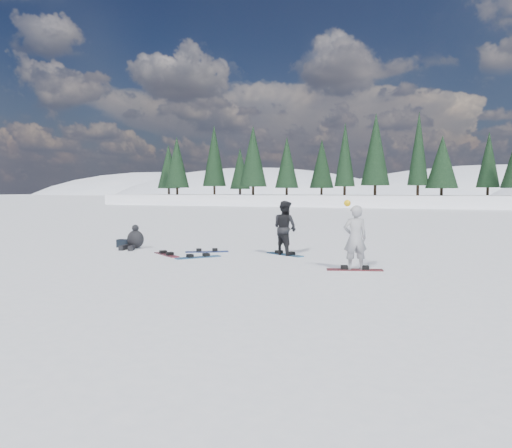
{
  "coord_description": "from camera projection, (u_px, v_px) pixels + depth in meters",
  "views": [
    {
      "loc": [
        5.26,
        -14.44,
        2.17
      ],
      "look_at": [
        -0.63,
        0.17,
        1.1
      ],
      "focal_mm": 35.0,
      "sensor_mm": 36.0,
      "label": 1
    }
  ],
  "objects": [
    {
      "name": "alpine_backdrop",
      "position": [
        410.0,
        231.0,
        195.83
      ],
      "size": [
        412.5,
        227.0,
        53.2
      ],
      "color": "white",
      "rests_on": "ground"
    },
    {
      "name": "snowboarder_woman",
      "position": [
        355.0,
        238.0,
        13.45
      ],
      "size": [
        0.76,
        0.66,
        1.91
      ],
      "rotation": [
        0.0,
        0.0,
        3.59
      ],
      "color": "#98979C",
      "rests_on": "ground"
    },
    {
      "name": "snowboard_man",
      "position": [
        285.0,
        254.0,
        16.73
      ],
      "size": [
        1.47,
        0.92,
        0.03
      ],
      "primitive_type": "cube",
      "rotation": [
        0.0,
        0.0,
        -0.46
      ],
      "color": "#195889",
      "rests_on": "ground"
    },
    {
      "name": "snowboard_loose_c",
      "position": [
        207.0,
        252.0,
        17.48
      ],
      "size": [
        1.44,
        1.0,
        0.03
      ],
      "primitive_type": "cube",
      "rotation": [
        0.0,
        0.0,
        0.53
      ],
      "color": "navy",
      "rests_on": "ground"
    },
    {
      "name": "snowboard_loose_b",
      "position": [
        166.0,
        255.0,
        16.68
      ],
      "size": [
        1.39,
        1.09,
        0.03
      ],
      "primitive_type": "cube",
      "rotation": [
        0.0,
        0.0,
        -0.61
      ],
      "color": "maroon",
      "rests_on": "ground"
    },
    {
      "name": "snowboard_loose_a",
      "position": [
        198.0,
        257.0,
        16.03
      ],
      "size": [
        1.17,
        1.34,
        0.03
      ],
      "primitive_type": "cube",
      "rotation": [
        0.0,
        0.0,
        0.89
      ],
      "color": "#1C5C9A",
      "rests_on": "ground"
    },
    {
      "name": "gear_bag",
      "position": [
        123.0,
        243.0,
        18.98
      ],
      "size": [
        0.51,
        0.4,
        0.3
      ],
      "primitive_type": "cube",
      "rotation": [
        0.0,
        0.0,
        0.23
      ],
      "color": "black",
      "rests_on": "ground"
    },
    {
      "name": "ground",
      "position": [
        273.0,
        260.0,
        15.47
      ],
      "size": [
        420.0,
        420.0,
        0.0
      ],
      "primitive_type": "plane",
      "color": "white",
      "rests_on": "ground"
    },
    {
      "name": "seated_rider",
      "position": [
        135.0,
        240.0,
        18.47
      ],
      "size": [
        0.78,
        1.15,
        0.9
      ],
      "rotation": [
        0.0,
        0.0,
        0.34
      ],
      "color": "black",
      "rests_on": "ground"
    },
    {
      "name": "snowboarder_man",
      "position": [
        285.0,
        228.0,
        16.67
      ],
      "size": [
        1.1,
        1.02,
        1.82
      ],
      "primitive_type": "imported",
      "rotation": [
        0.0,
        0.0,
        2.67
      ],
      "color": "black",
      "rests_on": "ground"
    },
    {
      "name": "snowboard_woman",
      "position": [
        355.0,
        270.0,
        13.51
      ],
      "size": [
        1.52,
        0.71,
        0.03
      ],
      "primitive_type": "cube",
      "rotation": [
        0.0,
        0.0,
        0.3
      ],
      "color": "maroon",
      "rests_on": "ground"
    }
  ]
}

